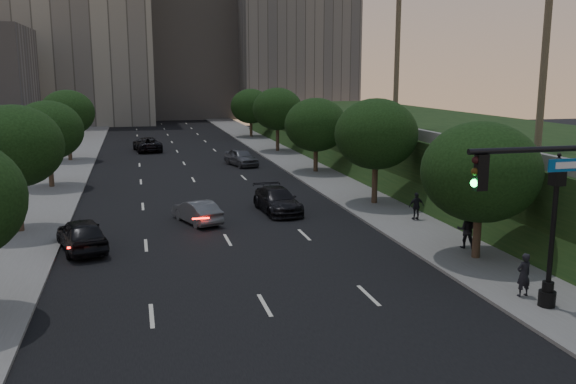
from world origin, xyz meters
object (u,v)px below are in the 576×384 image
object	(u,v)px
sedan_mid_left	(197,212)
pedestrian_a	(524,275)
street_lamp	(552,238)
sedan_near_left	(82,234)
sedan_far_left	(147,144)
pedestrian_c	(416,206)
sedan_near_right	(277,200)
sedan_far_right	(241,157)
pedestrian_b	(466,230)

from	to	relation	value
sedan_mid_left	pedestrian_a	distance (m)	18.12
street_lamp	sedan_near_left	bearing A→B (deg)	144.59
sedan_far_left	pedestrian_c	bearing A→B (deg)	103.95
pedestrian_a	street_lamp	bearing A→B (deg)	96.08
sedan_near_right	sedan_far_right	size ratio (longest dim) A/B	1.12
sedan_far_right	pedestrian_c	size ratio (longest dim) A/B	2.91
sedan_mid_left	pedestrian_a	world-z (taller)	pedestrian_a
sedan_near_right	pedestrian_c	distance (m)	8.22
street_lamp	pedestrian_a	world-z (taller)	street_lamp
street_lamp	sedan_far_left	bearing A→B (deg)	104.57
sedan_near_right	pedestrian_b	xyz separation A→B (m)	(6.78, -10.03, 0.30)
street_lamp	pedestrian_a	xyz separation A→B (m)	(-0.24, 1.06, -1.66)
pedestrian_c	sedan_far_right	bearing A→B (deg)	-76.97
sedan_mid_left	sedan_far_right	size ratio (longest dim) A/B	0.88
sedan_near_right	pedestrian_c	xyz separation A→B (m)	(7.01, -4.30, 0.19)
street_lamp	sedan_far_left	xyz separation A→B (m)	(-12.67, 48.76, -1.88)
sedan_near_right	pedestrian_b	distance (m)	12.11
street_lamp	sedan_near_left	world-z (taller)	street_lamp
sedan_near_right	pedestrian_a	size ratio (longest dim) A/B	3.06
street_lamp	sedan_near_right	bearing A→B (deg)	108.42
street_lamp	pedestrian_c	world-z (taller)	street_lamp
sedan_mid_left	pedestrian_c	xyz separation A→B (m)	(11.98, -2.82, 0.27)
sedan_near_right	pedestrian_a	world-z (taller)	pedestrian_a
pedestrian_c	pedestrian_a	bearing A→B (deg)	81.61
sedan_near_right	sedan_near_left	bearing A→B (deg)	-156.85
sedan_near_left	sedan_far_right	size ratio (longest dim) A/B	1.02
sedan_mid_left	pedestrian_c	world-z (taller)	pedestrian_c
street_lamp	sedan_near_left	xyz separation A→B (m)	(-16.55, 11.77, -1.85)
pedestrian_a	pedestrian_b	size ratio (longest dim) A/B	0.94
sedan_near_left	sedan_far_right	world-z (taller)	sedan_near_left
sedan_near_left	sedan_mid_left	xyz separation A→B (m)	(5.82, 4.06, -0.13)
sedan_mid_left	pedestrian_b	world-z (taller)	pedestrian_b
sedan_far_left	sedan_near_right	world-z (taller)	sedan_far_left
street_lamp	pedestrian_b	size ratio (longest dim) A/B	3.21
street_lamp	pedestrian_b	bearing A→B (deg)	82.04
street_lamp	pedestrian_c	distance (m)	13.18
street_lamp	pedestrian_a	size ratio (longest dim) A/B	3.41
sedan_mid_left	sedan_far_left	xyz separation A→B (m)	(-1.94, 32.93, 0.10)
sedan_near_left	sedan_far_left	world-z (taller)	sedan_near_left
sedan_far_left	pedestrian_c	distance (m)	38.36
sedan_far_right	sedan_far_left	bearing A→B (deg)	107.90
sedan_near_left	pedestrian_c	xyz separation A→B (m)	(17.80, 1.24, 0.14)
sedan_far_left	sedan_near_left	bearing A→B (deg)	76.70
sedan_mid_left	sedan_far_left	distance (m)	32.99
sedan_far_left	pedestrian_b	bearing A→B (deg)	100.95
sedan_mid_left	sedan_far_left	size ratio (longest dim) A/B	0.73
pedestrian_a	pedestrian_b	world-z (taller)	pedestrian_b
street_lamp	sedan_near_left	distance (m)	20.39
street_lamp	sedan_mid_left	size ratio (longest dim) A/B	1.42
sedan_far_left	pedestrian_a	distance (m)	49.29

